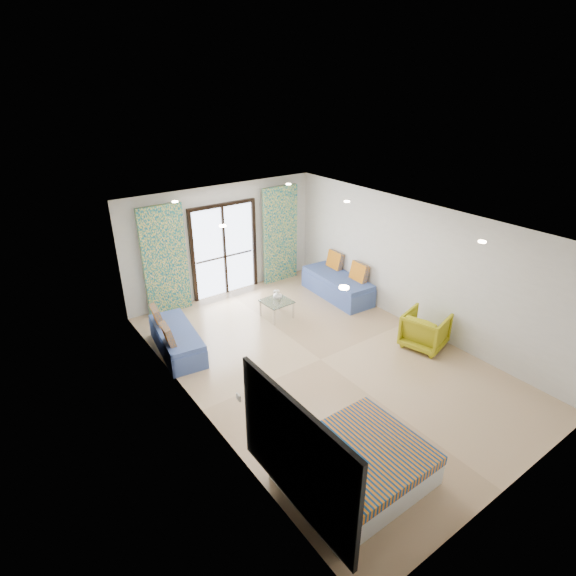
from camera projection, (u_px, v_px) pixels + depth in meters
floor at (321, 359)px, 8.63m from camera, size 5.00×7.50×0.01m
ceiling at (326, 224)px, 7.48m from camera, size 5.00×7.50×0.01m
wall_back at (223, 241)px, 10.81m from camera, size 5.00×0.01×2.70m
wall_front at (526, 410)px, 5.30m from camera, size 5.00×0.01×2.70m
wall_left at (195, 339)px, 6.73m from camera, size 0.01×7.50×2.70m
wall_right at (415, 266)px, 9.38m from camera, size 0.01×7.50×2.70m
balcony_door at (224, 245)px, 10.83m from camera, size 1.76×0.08×2.28m
balcony_rail at (225, 257)px, 10.97m from camera, size 1.52×0.03×0.04m
curtain_left at (165, 261)px, 9.90m from camera, size 1.00×0.10×2.50m
curtain_right at (280, 235)px, 11.54m from camera, size 1.00×0.10×2.50m
downlight_a at (344, 288)px, 5.29m from camera, size 0.12×0.12×0.02m
downlight_b at (482, 242)px, 6.77m from camera, size 0.12×0.12×0.02m
downlight_c at (223, 226)px, 7.49m from camera, size 0.12×0.12×0.02m
downlight_d at (347, 201)px, 8.97m from camera, size 0.12×0.12×0.02m
downlight_e at (175, 202)px, 8.96m from camera, size 0.12×0.12×0.02m
downlight_f at (289, 184)px, 10.44m from camera, size 0.12×0.12×0.02m
headboard at (295, 455)px, 5.06m from camera, size 0.06×2.10×1.50m
switch_plate at (239, 397)px, 5.98m from camera, size 0.02×0.10×0.10m
bed at (354, 466)px, 5.92m from camera, size 1.81×1.48×0.62m
daybed_left at (176, 339)px, 8.79m from camera, size 0.89×1.81×0.86m
daybed_right at (338, 285)px, 11.03m from camera, size 0.87×2.01×0.97m
coffee_table at (277, 303)px, 10.02m from camera, size 0.63×0.63×0.70m
vase at (278, 295)px, 10.04m from camera, size 0.27×0.27×0.21m
armchair at (425, 328)px, 8.90m from camera, size 0.91×0.95×0.81m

